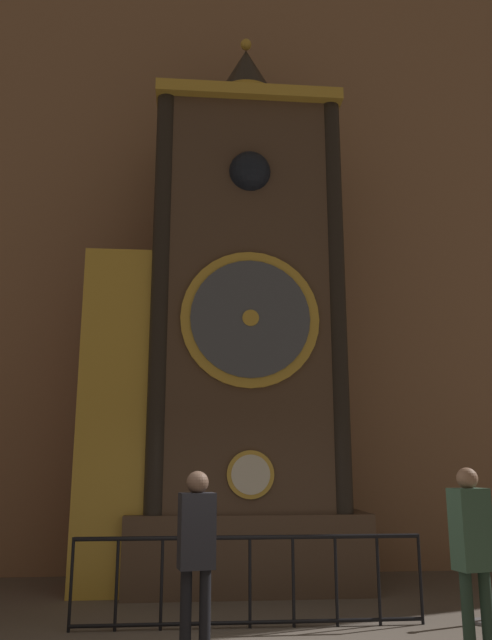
{
  "coord_description": "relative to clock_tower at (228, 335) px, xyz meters",
  "views": [
    {
      "loc": [
        -0.54,
        -5.6,
        1.82
      ],
      "look_at": [
        0.32,
        4.17,
        4.06
      ],
      "focal_mm": 35.0,
      "sensor_mm": 36.0,
      "label": 1
    }
  ],
  "objects": [
    {
      "name": "cathedral_back_wall",
      "position": [
        -0.11,
        1.45,
        3.05
      ],
      "size": [
        24.0,
        0.32,
        13.72
      ],
      "color": "#936B4C",
      "rests_on": "ground_plane"
    },
    {
      "name": "clock_tower",
      "position": [
        0.0,
        0.0,
        0.0
      ],
      "size": [
        4.26,
        1.79,
        9.24
      ],
      "color": "brown",
      "rests_on": "ground_plane"
    },
    {
      "name": "railing_fence",
      "position": [
        0.14,
        -2.19,
        -3.25
      ],
      "size": [
        4.04,
        0.05,
        1.0
      ],
      "color": "black",
      "rests_on": "ground_plane"
    },
    {
      "name": "visitor_near",
      "position": [
        -0.49,
        -3.42,
        -2.75
      ],
      "size": [
        0.38,
        0.28,
        1.74
      ],
      "rotation": [
        0.0,
        0.0,
        0.19
      ],
      "color": "black",
      "rests_on": "ground_plane"
    },
    {
      "name": "visitor_far",
      "position": [
        2.06,
        -3.84,
        -2.74
      ],
      "size": [
        0.38,
        0.3,
        1.77
      ],
      "rotation": [
        0.0,
        0.0,
        0.25
      ],
      "color": "#213427",
      "rests_on": "ground_plane"
    },
    {
      "name": "stanchion_post",
      "position": [
        2.87,
        -2.21,
        -3.5
      ],
      "size": [
        0.28,
        0.28,
        0.94
      ],
      "color": "gray",
      "rests_on": "ground_plane"
    }
  ]
}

